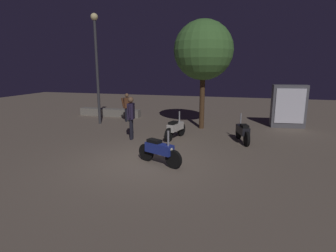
{
  "coord_description": "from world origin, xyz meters",
  "views": [
    {
      "loc": [
        2.89,
        -7.58,
        2.94
      ],
      "look_at": [
        0.52,
        1.02,
        1.0
      ],
      "focal_mm": 29.08,
      "sensor_mm": 36.0,
      "label": 1
    }
  ],
  "objects_px": {
    "kiosk_billboard": "(289,106)",
    "streetlamp_near": "(96,56)",
    "motorcycle_blue_foreground": "(159,151)",
    "motorcycle_white_parked_right": "(175,128)",
    "motorcycle_black_parked_left": "(243,132)",
    "person_rider_beside": "(131,114)",
    "person_bystander_far": "(127,105)"
  },
  "relations": [
    {
      "from": "kiosk_billboard",
      "to": "motorcycle_black_parked_left",
      "type": "bearing_deg",
      "value": 52.68
    },
    {
      "from": "motorcycle_blue_foreground",
      "to": "motorcycle_white_parked_right",
      "type": "xyz_separation_m",
      "value": [
        -0.26,
        3.11,
        0.0
      ]
    },
    {
      "from": "motorcycle_blue_foreground",
      "to": "streetlamp_near",
      "type": "relative_size",
      "value": 0.28
    },
    {
      "from": "motorcycle_blue_foreground",
      "to": "kiosk_billboard",
      "type": "relative_size",
      "value": 0.74
    },
    {
      "from": "motorcycle_black_parked_left",
      "to": "streetlamp_near",
      "type": "xyz_separation_m",
      "value": [
        -7.31,
        1.79,
        3.02
      ]
    },
    {
      "from": "motorcycle_blue_foreground",
      "to": "motorcycle_white_parked_right",
      "type": "bearing_deg",
      "value": 118.1
    },
    {
      "from": "person_rider_beside",
      "to": "person_bystander_far",
      "type": "bearing_deg",
      "value": 106.78
    },
    {
      "from": "person_rider_beside",
      "to": "person_bystander_far",
      "type": "relative_size",
      "value": 1.14
    },
    {
      "from": "motorcycle_black_parked_left",
      "to": "kiosk_billboard",
      "type": "height_order",
      "value": "kiosk_billboard"
    },
    {
      "from": "motorcycle_blue_foreground",
      "to": "person_rider_beside",
      "type": "relative_size",
      "value": 0.89
    },
    {
      "from": "streetlamp_near",
      "to": "kiosk_billboard",
      "type": "relative_size",
      "value": 2.63
    },
    {
      "from": "streetlamp_near",
      "to": "motorcycle_white_parked_right",
      "type": "bearing_deg",
      "value": -22.87
    },
    {
      "from": "motorcycle_white_parked_right",
      "to": "person_bystander_far",
      "type": "xyz_separation_m",
      "value": [
        -3.41,
        2.85,
        0.48
      ]
    },
    {
      "from": "person_rider_beside",
      "to": "streetlamp_near",
      "type": "xyz_separation_m",
      "value": [
        -2.87,
        2.51,
        2.4
      ]
    },
    {
      "from": "person_rider_beside",
      "to": "motorcycle_blue_foreground",
      "type": "bearing_deg",
      "value": -61.38
    },
    {
      "from": "person_bystander_far",
      "to": "streetlamp_near",
      "type": "bearing_deg",
      "value": -92.27
    },
    {
      "from": "streetlamp_near",
      "to": "motorcycle_blue_foreground",
      "type": "bearing_deg",
      "value": -46.1
    },
    {
      "from": "person_bystander_far",
      "to": "streetlamp_near",
      "type": "distance_m",
      "value": 2.95
    },
    {
      "from": "kiosk_billboard",
      "to": "person_rider_beside",
      "type": "bearing_deg",
      "value": 26.74
    },
    {
      "from": "kiosk_billboard",
      "to": "motorcycle_blue_foreground",
      "type": "bearing_deg",
      "value": 50.02
    },
    {
      "from": "person_rider_beside",
      "to": "kiosk_billboard",
      "type": "xyz_separation_m",
      "value": [
        6.56,
        4.18,
        -0.01
      ]
    },
    {
      "from": "person_rider_beside",
      "to": "streetlamp_near",
      "type": "distance_m",
      "value": 4.5
    },
    {
      "from": "motorcycle_black_parked_left",
      "to": "kiosk_billboard",
      "type": "bearing_deg",
      "value": -48.45
    },
    {
      "from": "motorcycle_white_parked_right",
      "to": "kiosk_billboard",
      "type": "xyz_separation_m",
      "value": [
        4.83,
        3.61,
        0.61
      ]
    },
    {
      "from": "streetlamp_near",
      "to": "kiosk_billboard",
      "type": "height_order",
      "value": "streetlamp_near"
    },
    {
      "from": "motorcycle_white_parked_right",
      "to": "person_bystander_far",
      "type": "relative_size",
      "value": 1.05
    },
    {
      "from": "motorcycle_black_parked_left",
      "to": "motorcycle_white_parked_right",
      "type": "xyz_separation_m",
      "value": [
        -2.71,
        -0.15,
        0.0
      ]
    },
    {
      "from": "kiosk_billboard",
      "to": "streetlamp_near",
      "type": "bearing_deg",
      "value": 4.27
    },
    {
      "from": "motorcycle_black_parked_left",
      "to": "kiosk_billboard",
      "type": "xyz_separation_m",
      "value": [
        2.12,
        3.45,
        0.61
      ]
    },
    {
      "from": "motorcycle_white_parked_right",
      "to": "person_bystander_far",
      "type": "height_order",
      "value": "person_bystander_far"
    },
    {
      "from": "person_rider_beside",
      "to": "motorcycle_black_parked_left",
      "type": "bearing_deg",
      "value": -0.18
    },
    {
      "from": "person_rider_beside",
      "to": "kiosk_billboard",
      "type": "distance_m",
      "value": 7.77
    }
  ]
}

